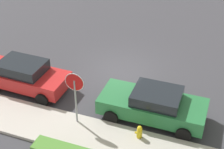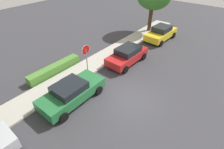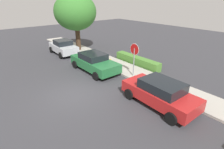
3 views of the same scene
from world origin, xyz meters
name	(u,v)px [view 2 (image 2 of 3)]	position (x,y,z in m)	size (l,w,h in m)	color
ground_plane	(131,100)	(0.00, 0.00, 0.00)	(60.00, 60.00, 0.00)	#38383D
sidewalk_curb	(79,72)	(0.00, 5.22, 0.07)	(32.00, 2.11, 0.14)	#B2ADA3
stop_sign	(86,54)	(0.46, 4.61, 1.77)	(0.81, 0.08, 2.57)	gray
parked_car_green	(72,92)	(-2.46, 3.11, 0.74)	(4.56, 2.11, 1.45)	#236B38
parked_car_red	(127,55)	(3.93, 3.10, 0.76)	(4.25, 2.07, 1.47)	red
parked_car_yellow	(161,33)	(10.44, 3.00, 0.78)	(4.46, 2.23, 1.55)	yellow
fire_hydrant	(60,86)	(-2.31, 4.62, 0.36)	(0.30, 0.22, 0.72)	gold
front_yard_hedge	(55,69)	(-1.20, 6.78, 0.36)	(4.70, 0.71, 0.72)	#4C8433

